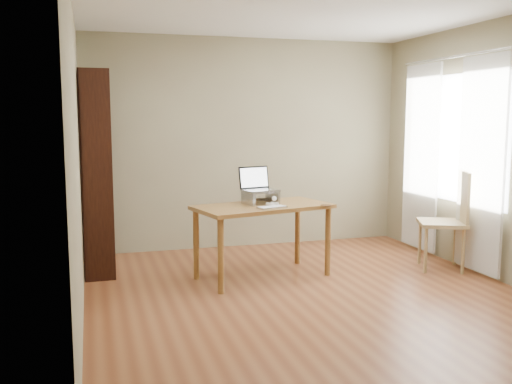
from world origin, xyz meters
name	(u,v)px	position (x,y,z in m)	size (l,w,h in m)	color
room	(318,155)	(0.03, 0.01, 1.30)	(4.04, 4.54, 2.64)	brown
bookshelf	(97,173)	(-1.83, 1.55, 1.05)	(0.30, 0.90, 2.10)	black
curtains	(449,159)	(1.92, 0.80, 1.17)	(0.03, 1.90, 2.25)	white
desk	(263,215)	(-0.24, 0.79, 0.65)	(1.48, 0.98, 0.75)	brown
laptop_stand	(261,196)	(-0.24, 0.87, 0.83)	(0.32, 0.25, 0.13)	silver
laptop	(259,184)	(-0.24, 0.93, 0.94)	(0.39, 0.36, 0.24)	silver
keyboard	(272,207)	(-0.21, 0.57, 0.76)	(0.31, 0.20, 0.02)	silver
coaster	(326,205)	(0.36, 0.58, 0.75)	(0.11, 0.11, 0.01)	#4F301B
cat	(261,197)	(-0.22, 0.90, 0.82)	(0.26, 0.49, 0.16)	#463C37
chair	(449,216)	(1.78, 0.56, 0.58)	(0.62, 0.62, 1.06)	tan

